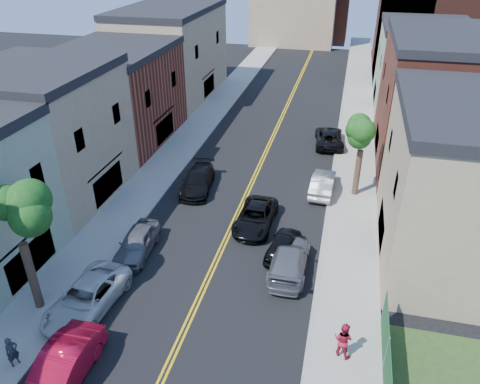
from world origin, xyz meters
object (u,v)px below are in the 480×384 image
Objects in this scene: pedestrian_left at (12,352)px; pedestrian_right at (343,339)px; black_car_left at (198,181)px; black_suv_lane at (255,217)px; red_sedan at (61,369)px; black_car_right at (283,245)px; silver_car_right at (323,183)px; grey_car_right at (289,260)px; grey_car_left at (137,242)px; dark_car_right_far at (329,137)px; white_pickup at (87,298)px.

pedestrian_left is 0.83× the size of pedestrian_right.
black_car_left reaches higher than black_suv_lane.
red_sedan reaches higher than black_suv_lane.
silver_car_right is at bearing -94.39° from black_car_right.
black_car_left is 0.98× the size of grey_car_right.
grey_car_left is 8.58m from black_car_left.
dark_car_right_far reaches higher than black_car_right.
dark_car_right_far is 31.10m from pedestrian_left.
dark_car_right_far is (1.55, 17.53, 0.06)m from black_car_right.
pedestrian_left is (-12.05, -28.67, 0.19)m from dark_car_right_far.
pedestrian_right reaches higher than red_sedan.
black_car_right is 15.31m from pedestrian_left.
dark_car_right_far is (0.98, 19.02, -0.02)m from grey_car_right.
white_pickup is 13.71m from black_car_left.
white_pickup is 1.22× the size of grey_car_left.
pedestrian_right is at bearing 89.15° from dark_car_right_far.
black_car_right is at bearing -69.69° from grey_car_right.
red_sedan is 21.94m from silver_car_right.
pedestrian_left is at bearing 38.58° from pedestrian_right.
grey_car_left is (-0.79, 9.47, -0.07)m from red_sedan.
black_car_left is at bearing 13.03° from silver_car_right.
dark_car_right_far reaches higher than black_suv_lane.
grey_car_right is 1.14× the size of silver_car_right.
black_suv_lane is (6.88, 9.70, -0.06)m from white_pickup.
red_sedan is 30.45m from dark_car_right_far.
pedestrian_left is (-2.60, 0.28, 0.09)m from red_sedan.
red_sedan is 13.89m from black_car_right.
grey_car_left reaches higher than silver_car_right.
silver_car_right is at bearing -59.23° from pedestrian_right.
pedestrian_right is (11.43, -13.69, 0.34)m from black_car_left.
white_pickup is at bearing -123.85° from black_suv_lane.
black_car_right is 8.10m from pedestrian_right.
pedestrian_right is at bearing 19.16° from red_sedan.
red_sedan reaches higher than grey_car_right.
silver_car_right is at bearing 41.02° from grey_car_left.
red_sedan is 1.28× the size of black_car_right.
red_sedan is 0.96× the size of dark_car_right_far.
black_suv_lane is at bearing -41.91° from black_car_right.
grey_car_right is 1.60m from black_car_right.
grey_car_right is at bearing -25.49° from pedestrian_left.
grey_car_left reaches higher than black_car_left.
dark_car_right_far is 1.05× the size of black_suv_lane.
red_sedan is at bearing -110.26° from black_suv_lane.
silver_car_right reaches higher than black_car_right.
black_car_right is at bearing 9.04° from grey_car_left.
dark_car_right_far is at bearing -61.81° from pedestrian_right.
white_pickup is at bearing 22.61° from pedestrian_right.
black_car_left is at bearing 44.02° from dark_car_right_far.
black_suv_lane is 16.05m from pedestrian_left.
pedestrian_left reaches higher than black_car_left.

